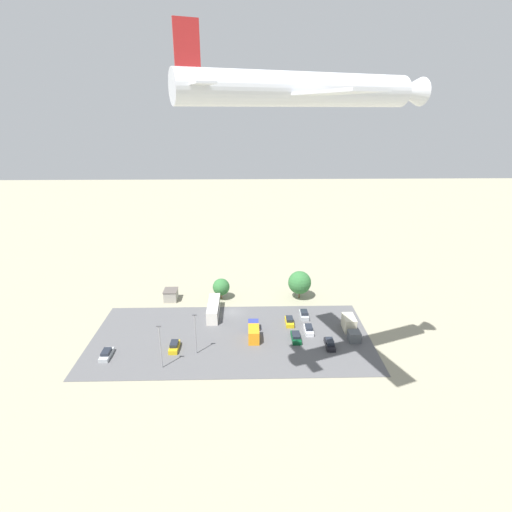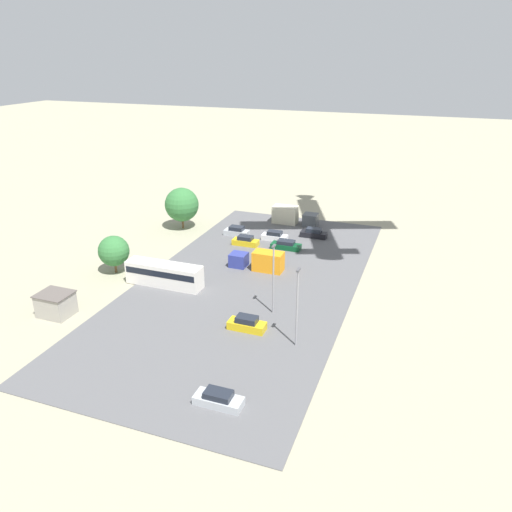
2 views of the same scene
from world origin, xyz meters
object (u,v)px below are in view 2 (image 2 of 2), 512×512
at_px(parked_car_2, 237,231).
at_px(parked_car_4, 219,399).
at_px(shed_building, 56,304).
at_px(parked_car_1, 275,236).
at_px(parked_truck_1, 260,261).
at_px(parked_car_0, 286,245).
at_px(parked_car_6, 247,324).
at_px(bus, 164,274).
at_px(parked_truck_0, 292,216).
at_px(parked_car_3, 314,233).
at_px(parked_car_5, 246,241).

bearing_deg(parked_car_2, parked_car_4, -159.89).
bearing_deg(shed_building, parked_car_1, 153.21).
bearing_deg(parked_truck_1, parked_car_2, 35.28).
bearing_deg(parked_car_0, parked_truck_1, -7.76).
height_order(parked_car_0, parked_truck_1, parked_truck_1).
relative_size(parked_car_1, parked_car_6, 0.99).
bearing_deg(bus, parked_truck_1, 132.32).
xyz_separation_m(parked_car_1, parked_car_4, (41.75, 8.39, -0.05)).
xyz_separation_m(bus, parked_truck_0, (-30.79, 9.00, -0.24)).
relative_size(parked_car_3, parked_car_5, 1.05).
bearing_deg(parked_car_4, parked_car_3, -176.80).
height_order(bus, parked_car_0, bus).
distance_m(bus, parked_truck_0, 32.08).
distance_m(bus, parked_car_1, 23.33).
distance_m(parked_car_3, parked_car_6, 32.17).
xyz_separation_m(parked_car_3, parked_car_6, (32.17, 0.20, 0.02)).
xyz_separation_m(parked_car_5, parked_car_6, (24.75, 9.82, 0.03)).
relative_size(bus, parked_car_5, 2.51).
xyz_separation_m(parked_car_1, parked_truck_0, (-9.14, 0.39, 0.81)).
height_order(parked_car_1, parked_truck_0, parked_truck_0).
xyz_separation_m(bus, parked_car_1, (-21.65, 8.62, -1.05)).
height_order(shed_building, parked_car_3, shed_building).
relative_size(parked_car_2, parked_truck_1, 0.53).
relative_size(shed_building, parked_car_3, 0.90).
relative_size(bus, parked_truck_0, 1.29).
bearing_deg(shed_building, parked_truck_0, 157.93).
bearing_deg(parked_car_0, parked_car_1, -136.87).
distance_m(parked_car_3, parked_car_5, 12.14).
distance_m(parked_car_0, parked_car_6, 25.66).
relative_size(parked_car_0, parked_car_5, 1.12).
relative_size(parked_car_3, parked_car_6, 1.03).
distance_m(parked_car_4, parked_car_6, 13.32).
distance_m(bus, parked_car_4, 26.35).
distance_m(parked_car_4, parked_car_5, 39.76).
xyz_separation_m(parked_car_6, parked_truck_0, (-37.77, -5.68, 0.77)).
distance_m(shed_building, parked_truck_0, 45.80).
xyz_separation_m(parked_car_4, parked_truck_0, (-50.88, -8.01, 0.86)).
bearing_deg(parked_truck_0, parked_truck_1, 3.60).
bearing_deg(bus, parked_car_1, 158.30).
relative_size(parked_car_1, parked_truck_1, 0.54).
bearing_deg(parked_car_2, parked_truck_0, -38.19).
distance_m(parked_car_5, parked_truck_1, 10.00).
bearing_deg(parked_car_3, parked_car_0, 156.61).
distance_m(parked_car_1, parked_truck_0, 9.18).
bearing_deg(parked_car_4, parked_car_5, -162.22).
distance_m(bus, parked_car_3, 29.07).
xyz_separation_m(bus, parked_car_6, (6.98, 14.69, -1.01)).
bearing_deg(parked_car_6, parked_car_4, 10.05).
distance_m(parked_car_0, parked_car_2, 10.30).
relative_size(parked_car_1, parked_truck_0, 0.52).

